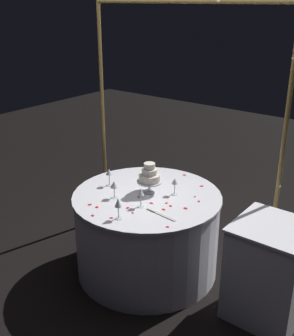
{
  "coord_description": "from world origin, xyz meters",
  "views": [
    {
      "loc": [
        2.01,
        -2.59,
        2.34
      ],
      "look_at": [
        0.0,
        0.0,
        1.01
      ],
      "focal_mm": 44.71,
      "sensor_mm": 36.0,
      "label": 1
    }
  ],
  "objects_px": {
    "decorative_arch": "(180,101)",
    "tiered_cake": "(149,176)",
    "wine_glass_3": "(109,173)",
    "main_table": "(147,233)",
    "wine_glass_1": "(175,182)",
    "wine_glass_4": "(141,193)",
    "wine_glass_0": "(118,204)",
    "side_table": "(269,271)",
    "cake_knife": "(159,214)",
    "wine_glass_2": "(114,185)"
  },
  "relations": [
    {
      "from": "decorative_arch",
      "to": "tiered_cake",
      "type": "bearing_deg",
      "value": -91.91
    },
    {
      "from": "decorative_arch",
      "to": "wine_glass_3",
      "type": "relative_size",
      "value": 14.59
    },
    {
      "from": "main_table",
      "to": "wine_glass_1",
      "type": "distance_m",
      "value": 0.55
    },
    {
      "from": "wine_glass_4",
      "to": "main_table",
      "type": "bearing_deg",
      "value": 115.01
    },
    {
      "from": "wine_glass_1",
      "to": "wine_glass_0",
      "type": "bearing_deg",
      "value": -98.93
    },
    {
      "from": "side_table",
      "to": "cake_knife",
      "type": "distance_m",
      "value": 0.95
    },
    {
      "from": "wine_glass_0",
      "to": "wine_glass_1",
      "type": "bearing_deg",
      "value": 81.07
    },
    {
      "from": "wine_glass_0",
      "to": "wine_glass_3",
      "type": "height_order",
      "value": "wine_glass_0"
    },
    {
      "from": "wine_glass_0",
      "to": "wine_glass_3",
      "type": "distance_m",
      "value": 0.64
    },
    {
      "from": "wine_glass_3",
      "to": "wine_glass_4",
      "type": "height_order",
      "value": "same"
    },
    {
      "from": "tiered_cake",
      "to": "wine_glass_0",
      "type": "distance_m",
      "value": 0.53
    },
    {
      "from": "tiered_cake",
      "to": "wine_glass_3",
      "type": "relative_size",
      "value": 1.71
    },
    {
      "from": "decorative_arch",
      "to": "cake_knife",
      "type": "relative_size",
      "value": 7.92
    },
    {
      "from": "wine_glass_0",
      "to": "wine_glass_4",
      "type": "bearing_deg",
      "value": 87.47
    },
    {
      "from": "wine_glass_0",
      "to": "wine_glass_1",
      "type": "relative_size",
      "value": 1.15
    },
    {
      "from": "wine_glass_1",
      "to": "cake_knife",
      "type": "bearing_deg",
      "value": -73.5
    },
    {
      "from": "tiered_cake",
      "to": "cake_knife",
      "type": "distance_m",
      "value": 0.44
    },
    {
      "from": "wine_glass_1",
      "to": "wine_glass_2",
      "type": "relative_size",
      "value": 0.99
    },
    {
      "from": "side_table",
      "to": "tiered_cake",
      "type": "height_order",
      "value": "tiered_cake"
    },
    {
      "from": "wine_glass_1",
      "to": "wine_glass_2",
      "type": "height_order",
      "value": "wine_glass_2"
    },
    {
      "from": "tiered_cake",
      "to": "wine_glass_0",
      "type": "xyz_separation_m",
      "value": [
        0.1,
        -0.52,
        -0.03
      ]
    },
    {
      "from": "main_table",
      "to": "tiered_cake",
      "type": "relative_size",
      "value": 4.75
    },
    {
      "from": "tiered_cake",
      "to": "cake_knife",
      "type": "bearing_deg",
      "value": -41.55
    },
    {
      "from": "main_table",
      "to": "wine_glass_0",
      "type": "relative_size",
      "value": 7.43
    },
    {
      "from": "wine_glass_3",
      "to": "wine_glass_1",
      "type": "bearing_deg",
      "value": 19.69
    },
    {
      "from": "main_table",
      "to": "wine_glass_3",
      "type": "bearing_deg",
      "value": -172.59
    },
    {
      "from": "wine_glass_4",
      "to": "cake_knife",
      "type": "distance_m",
      "value": 0.23
    },
    {
      "from": "side_table",
      "to": "wine_glass_4",
      "type": "height_order",
      "value": "wine_glass_4"
    },
    {
      "from": "main_table",
      "to": "cake_knife",
      "type": "distance_m",
      "value": 0.53
    },
    {
      "from": "wine_glass_1",
      "to": "main_table",
      "type": "bearing_deg",
      "value": -139.62
    },
    {
      "from": "tiered_cake",
      "to": "cake_knife",
      "type": "height_order",
      "value": "tiered_cake"
    },
    {
      "from": "wine_glass_1",
      "to": "wine_glass_3",
      "type": "height_order",
      "value": "wine_glass_3"
    },
    {
      "from": "tiered_cake",
      "to": "wine_glass_2",
      "type": "relative_size",
      "value": 1.78
    },
    {
      "from": "cake_knife",
      "to": "wine_glass_4",
      "type": "bearing_deg",
      "value": 176.38
    },
    {
      "from": "wine_glass_0",
      "to": "side_table",
      "type": "bearing_deg",
      "value": 28.89
    },
    {
      "from": "wine_glass_1",
      "to": "wine_glass_4",
      "type": "bearing_deg",
      "value": -103.44
    },
    {
      "from": "wine_glass_4",
      "to": "cake_knife",
      "type": "xyz_separation_m",
      "value": [
        0.2,
        -0.01,
        -0.11
      ]
    },
    {
      "from": "side_table",
      "to": "wine_glass_1",
      "type": "bearing_deg",
      "value": 176.45
    },
    {
      "from": "side_table",
      "to": "tiered_cake",
      "type": "relative_size",
      "value": 2.91
    },
    {
      "from": "wine_glass_1",
      "to": "wine_glass_2",
      "type": "distance_m",
      "value": 0.52
    },
    {
      "from": "decorative_arch",
      "to": "wine_glass_2",
      "type": "bearing_deg",
      "value": -104.83
    },
    {
      "from": "tiered_cake",
      "to": "wine_glass_2",
      "type": "height_order",
      "value": "tiered_cake"
    },
    {
      "from": "decorative_arch",
      "to": "wine_glass_0",
      "type": "height_order",
      "value": "decorative_arch"
    },
    {
      "from": "main_table",
      "to": "tiered_cake",
      "type": "xyz_separation_m",
      "value": [
        -0.02,
        0.06,
        0.54
      ]
    },
    {
      "from": "decorative_arch",
      "to": "main_table",
      "type": "distance_m",
      "value": 1.22
    },
    {
      "from": "side_table",
      "to": "tiered_cake",
      "type": "xyz_separation_m",
      "value": [
        -1.13,
        -0.04,
        0.52
      ]
    },
    {
      "from": "wine_glass_0",
      "to": "wine_glass_4",
      "type": "relative_size",
      "value": 1.09
    },
    {
      "from": "cake_knife",
      "to": "side_table",
      "type": "bearing_deg",
      "value": 21.17
    },
    {
      "from": "main_table",
      "to": "cake_knife",
      "type": "bearing_deg",
      "value": -36.7
    },
    {
      "from": "main_table",
      "to": "wine_glass_4",
      "type": "xyz_separation_m",
      "value": [
        0.1,
        -0.21,
        0.5
      ]
    }
  ]
}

